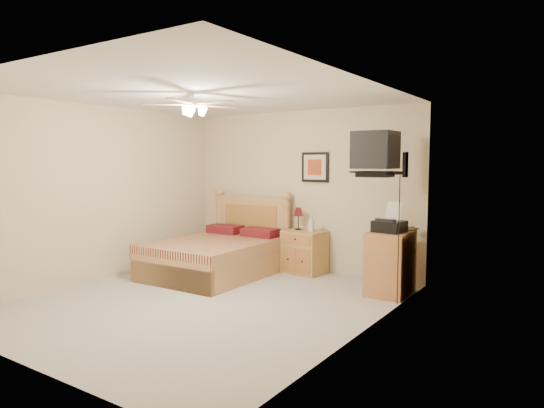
% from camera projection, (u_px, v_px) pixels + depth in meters
% --- Properties ---
extents(floor, '(4.50, 4.50, 0.00)m').
position_uv_depth(floor, '(207.00, 302.00, 5.91)').
color(floor, '#ABA49A').
rests_on(floor, ground).
extents(ceiling, '(4.00, 4.50, 0.04)m').
position_uv_depth(ceiling, '(204.00, 94.00, 5.69)').
color(ceiling, white).
rests_on(ceiling, ground).
extents(wall_back, '(4.00, 0.04, 2.50)m').
position_uv_depth(wall_back, '(301.00, 190.00, 7.66)').
color(wall_back, beige).
rests_on(wall_back, ground).
extents(wall_front, '(4.00, 0.04, 2.50)m').
position_uv_depth(wall_front, '(20.00, 218.00, 3.94)').
color(wall_front, beige).
rests_on(wall_front, ground).
extents(wall_left, '(0.04, 4.50, 2.50)m').
position_uv_depth(wall_left, '(100.00, 194.00, 6.91)').
color(wall_left, beige).
rests_on(wall_left, ground).
extents(wall_right, '(0.04, 4.50, 2.50)m').
position_uv_depth(wall_right, '(361.00, 209.00, 4.69)').
color(wall_right, beige).
rests_on(wall_right, ground).
extents(bed, '(1.50, 1.96, 1.25)m').
position_uv_depth(bed, '(214.00, 234.00, 7.24)').
color(bed, '#B5784F').
rests_on(bed, ground).
extents(nightstand, '(0.64, 0.51, 0.65)m').
position_uv_depth(nightstand, '(304.00, 252.00, 7.42)').
color(nightstand, '#A97E37').
rests_on(nightstand, ground).
extents(table_lamp, '(0.21, 0.21, 0.35)m').
position_uv_depth(table_lamp, '(298.00, 219.00, 7.49)').
color(table_lamp, '#581314').
rests_on(table_lamp, nightstand).
extents(lotion_bottle, '(0.13, 0.13, 0.26)m').
position_uv_depth(lotion_bottle, '(311.00, 223.00, 7.27)').
color(lotion_bottle, silver).
rests_on(lotion_bottle, nightstand).
extents(framed_picture, '(0.46, 0.04, 0.46)m').
position_uv_depth(framed_picture, '(315.00, 167.00, 7.46)').
color(framed_picture, black).
rests_on(framed_picture, wall_back).
extents(dresser, '(0.50, 0.71, 0.82)m').
position_uv_depth(dresser, '(390.00, 263.00, 6.24)').
color(dresser, '#B16838').
rests_on(dresser, ground).
extents(fax_machine, '(0.39, 0.41, 0.38)m').
position_uv_depth(fax_machine, '(390.00, 217.00, 6.13)').
color(fax_machine, black).
rests_on(fax_machine, dresser).
extents(magazine_lower, '(0.29, 0.33, 0.03)m').
position_uv_depth(magazine_lower, '(400.00, 228.00, 6.43)').
color(magazine_lower, '#C2B19A').
rests_on(magazine_lower, dresser).
extents(magazine_upper, '(0.28, 0.31, 0.02)m').
position_uv_depth(magazine_upper, '(399.00, 226.00, 6.43)').
color(magazine_upper, tan).
rests_on(magazine_upper, magazine_lower).
extents(wall_tv, '(0.56, 0.46, 0.58)m').
position_uv_depth(wall_tv, '(387.00, 153.00, 5.89)').
color(wall_tv, black).
rests_on(wall_tv, wall_right).
extents(ceiling_fan, '(1.14, 1.14, 0.28)m').
position_uv_depth(ceiling_fan, '(193.00, 104.00, 5.54)').
color(ceiling_fan, silver).
rests_on(ceiling_fan, ceiling).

